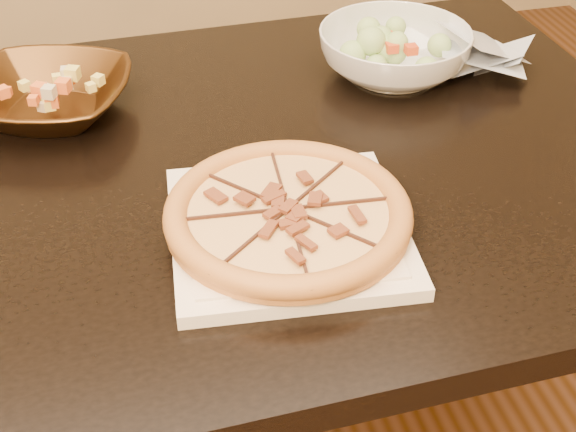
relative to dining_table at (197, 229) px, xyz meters
name	(u,v)px	position (x,y,z in m)	size (l,w,h in m)	color
dining_table	(197,229)	(0.00, 0.00, 0.00)	(1.37, 0.91, 0.75)	black
plate	(288,229)	(0.09, -0.18, 0.12)	(0.30, 0.30, 0.02)	beige
pizza	(288,213)	(0.09, -0.18, 0.14)	(0.29, 0.29, 0.03)	#D47E41
bronze_bowl	(48,97)	(-0.18, 0.19, 0.14)	(0.24, 0.24, 0.06)	#492D13
mixed_dish	(42,71)	(-0.18, 0.19, 0.18)	(0.11, 0.11, 0.03)	#C9B891
salad_bowl	(394,53)	(0.35, 0.19, 0.14)	(0.24, 0.24, 0.08)	silver
salad	(396,20)	(0.35, 0.19, 0.20)	(0.10, 0.11, 0.04)	#B3C981
cling_film	(487,57)	(0.50, 0.16, 0.13)	(0.18, 0.15, 0.05)	silver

